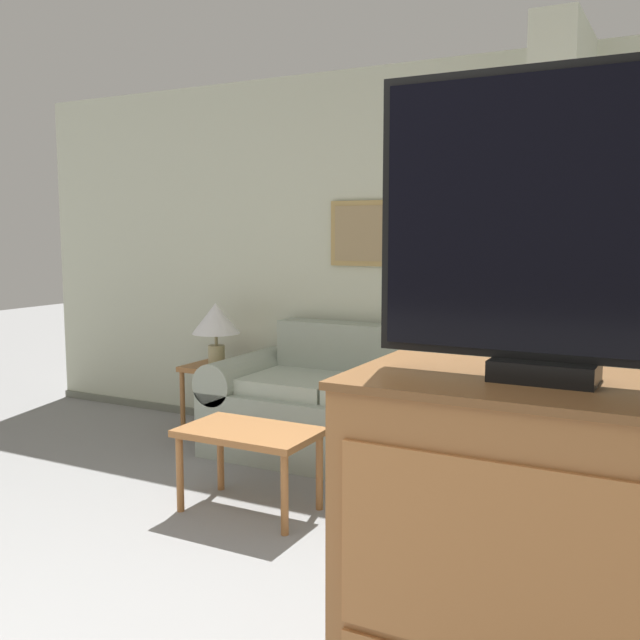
{
  "coord_description": "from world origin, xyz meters",
  "views": [
    {
      "loc": [
        1.72,
        -1.0,
        1.49
      ],
      "look_at": [
        0.08,
        2.14,
        1.05
      ],
      "focal_mm": 40.0,
      "sensor_mm": 36.0,
      "label": 1
    }
  ],
  "objects_px": {
    "couch": "(345,410)",
    "tv_dresser": "(535,609)",
    "tv": "(550,226)",
    "table_lamp": "(216,321)",
    "coffee_table": "(249,440)"
  },
  "relations": [
    {
      "from": "tv_dresser",
      "to": "tv",
      "type": "bearing_deg",
      "value": 90.0
    },
    {
      "from": "couch",
      "to": "table_lamp",
      "type": "bearing_deg",
      "value": 177.39
    },
    {
      "from": "table_lamp",
      "to": "couch",
      "type": "bearing_deg",
      "value": -2.61
    },
    {
      "from": "tv",
      "to": "tv_dresser",
      "type": "bearing_deg",
      "value": -90.0
    },
    {
      "from": "coffee_table",
      "to": "couch",
      "type": "bearing_deg",
      "value": 86.6
    },
    {
      "from": "couch",
      "to": "table_lamp",
      "type": "relative_size",
      "value": 4.0
    },
    {
      "from": "table_lamp",
      "to": "tv_dresser",
      "type": "relative_size",
      "value": 0.4
    },
    {
      "from": "tv_dresser",
      "to": "tv",
      "type": "height_order",
      "value": "tv"
    },
    {
      "from": "tv_dresser",
      "to": "tv",
      "type": "xyz_separation_m",
      "value": [
        -0.0,
        0.0,
        0.93
      ]
    },
    {
      "from": "coffee_table",
      "to": "tv_dresser",
      "type": "bearing_deg",
      "value": -38.43
    },
    {
      "from": "couch",
      "to": "tv_dresser",
      "type": "bearing_deg",
      "value": -55.34
    },
    {
      "from": "tv",
      "to": "couch",
      "type": "bearing_deg",
      "value": 124.67
    },
    {
      "from": "couch",
      "to": "table_lamp",
      "type": "xyz_separation_m",
      "value": [
        -1.07,
        0.05,
        0.52
      ]
    },
    {
      "from": "couch",
      "to": "tv",
      "type": "xyz_separation_m",
      "value": [
        1.68,
        -2.43,
        1.18
      ]
    },
    {
      "from": "coffee_table",
      "to": "tv_dresser",
      "type": "xyz_separation_m",
      "value": [
        1.74,
        -1.38,
        0.18
      ]
    }
  ]
}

